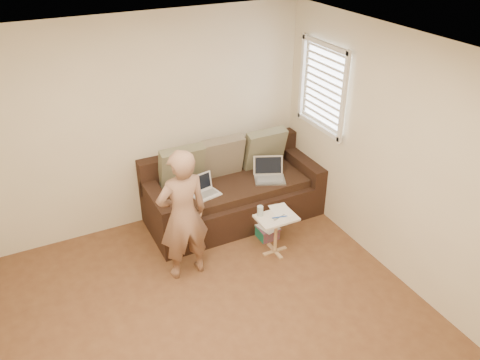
{
  "coord_description": "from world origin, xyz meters",
  "views": [
    {
      "loc": [
        -1.38,
        -2.94,
        3.57
      ],
      "look_at": [
        0.8,
        1.4,
        0.78
      ],
      "focal_mm": 35.95,
      "sensor_mm": 36.0,
      "label": 1
    }
  ],
  "objects": [
    {
      "name": "paper_on_table",
      "position": [
        1.12,
        0.98,
        0.5
      ],
      "size": [
        0.25,
        0.33,
        0.0
      ],
      "primitive_type": null,
      "rotation": [
        0.0,
        0.0,
        -0.14
      ],
      "color": "white",
      "rests_on": "side_table"
    },
    {
      "name": "scissors",
      "position": [
        1.03,
        0.87,
        0.51
      ],
      "size": [
        0.19,
        0.12,
        0.02
      ],
      "primitive_type": null,
      "rotation": [
        0.0,
        0.0,
        0.14
      ],
      "color": "silver",
      "rests_on": "side_table"
    },
    {
      "name": "pillow_mid",
      "position": [
        0.85,
        2.01,
        0.79
      ],
      "size": [
        0.55,
        0.27,
        0.57
      ],
      "primitive_type": null,
      "rotation": [
        0.24,
        0.0,
        0.0
      ],
      "color": "brown",
      "rests_on": "sofa"
    },
    {
      "name": "sofa",
      "position": [
        0.9,
        1.77,
        0.42
      ],
      "size": [
        2.2,
        0.95,
        0.85
      ],
      "primitive_type": null,
      "color": "black",
      "rests_on": "ground"
    },
    {
      "name": "floor",
      "position": [
        0.0,
        0.0,
        0.0
      ],
      "size": [
        4.5,
        4.5,
        0.0
      ],
      "primitive_type": "plane",
      "color": "brown",
      "rests_on": "ground"
    },
    {
      "name": "drinking_glass",
      "position": [
        0.86,
        1.01,
        0.56
      ],
      "size": [
        0.07,
        0.07,
        0.12
      ],
      "primitive_type": null,
      "color": "silver",
      "rests_on": "side_table"
    },
    {
      "name": "laptop_white",
      "position": [
        0.47,
        1.66,
        0.52
      ],
      "size": [
        0.36,
        0.3,
        0.23
      ],
      "primitive_type": null,
      "rotation": [
        0.0,
        0.0,
        0.21
      ],
      "color": "white",
      "rests_on": "sofa"
    },
    {
      "name": "window_blinds",
      "position": [
        1.95,
        1.5,
        1.7
      ],
      "size": [
        0.12,
        0.88,
        1.08
      ],
      "primitive_type": null,
      "color": "white",
      "rests_on": "wall_right"
    },
    {
      "name": "laptop_silver",
      "position": [
        1.34,
        1.62,
        0.52
      ],
      "size": [
        0.46,
        0.41,
        0.25
      ],
      "primitive_type": null,
      "rotation": [
        0.0,
        0.0,
        -0.42
      ],
      "color": "#B7BABC",
      "rests_on": "sofa"
    },
    {
      "name": "pillow_left",
      "position": [
        0.3,
        2.0,
        0.79
      ],
      "size": [
        0.55,
        0.29,
        0.57
      ],
      "primitive_type": null,
      "rotation": [
        0.28,
        0.0,
        0.0
      ],
      "color": "#67664C",
      "rests_on": "sofa"
    },
    {
      "name": "person",
      "position": [
        -0.05,
        1.03,
        0.76
      ],
      "size": [
        0.57,
        0.4,
        1.52
      ],
      "primitive_type": "imported",
      "rotation": [
        0.0,
        0.0,
        3.18
      ],
      "color": "brown",
      "rests_on": "ground"
    },
    {
      "name": "wall_back",
      "position": [
        0.0,
        2.25,
        1.3
      ],
      "size": [
        4.0,
        0.0,
        4.0
      ],
      "primitive_type": "plane",
      "rotation": [
        1.57,
        0.0,
        0.0
      ],
      "color": "beige",
      "rests_on": "ground"
    },
    {
      "name": "striped_box",
      "position": [
        1.07,
        1.2,
        0.08
      ],
      "size": [
        0.25,
        0.25,
        0.16
      ],
      "primitive_type": null,
      "color": "#C41D5C",
      "rests_on": "ground"
    },
    {
      "name": "ceiling",
      "position": [
        0.0,
        0.0,
        2.6
      ],
      "size": [
        4.5,
        4.5,
        0.0
      ],
      "primitive_type": "plane",
      "rotation": [
        3.14,
        0.0,
        0.0
      ],
      "color": "white",
      "rests_on": "wall_back"
    },
    {
      "name": "side_table",
      "position": [
        1.01,
        0.9,
        0.25
      ],
      "size": [
        0.45,
        0.32,
        0.5
      ],
      "primitive_type": null,
      "color": "silver",
      "rests_on": "ground"
    },
    {
      "name": "pillow_right",
      "position": [
        1.45,
        1.98,
        0.79
      ],
      "size": [
        0.55,
        0.28,
        0.57
      ],
      "primitive_type": null,
      "rotation": [
        0.26,
        0.0,
        0.0
      ],
      "color": "#67664C",
      "rests_on": "sofa"
    },
    {
      "name": "wall_right",
      "position": [
        2.0,
        0.0,
        1.3
      ],
      "size": [
        0.0,
        4.5,
        4.5
      ],
      "primitive_type": "plane",
      "rotation": [
        1.57,
        0.0,
        -1.57
      ],
      "color": "beige",
      "rests_on": "ground"
    }
  ]
}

